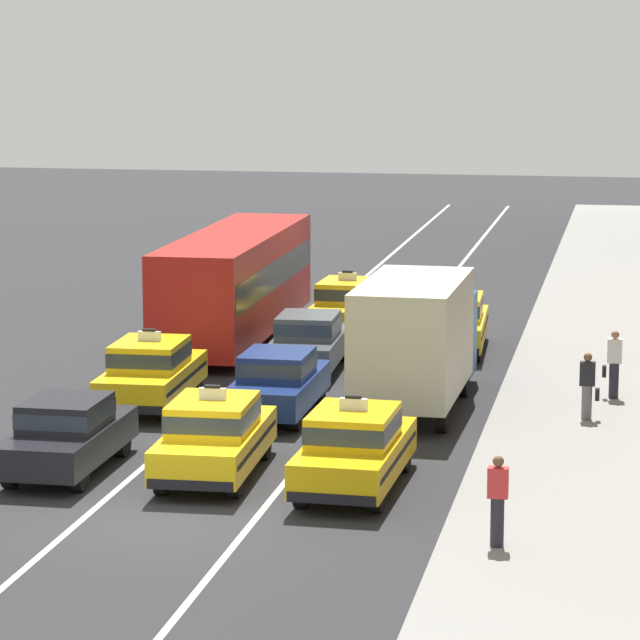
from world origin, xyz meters
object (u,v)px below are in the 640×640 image
taxi_center_fourth (348,305)px  box_truck_right_second (417,337)px  sedan_left_nearest (67,432)px  taxi_center_nearest (214,435)px  pedestrian_by_storefront (498,501)px  taxi_right_third (453,322)px  sedan_center_third (309,340)px  taxi_left_second (151,371)px  pedestrian_mid_block (614,364)px  bus_left_third (236,279)px  taxi_right_nearest (354,447)px  sedan_center_second (278,381)px  pedestrian_near_crosswalk (588,386)px

taxi_center_fourth → box_truck_right_second: box_truck_right_second is taller
sedan_left_nearest → taxi_center_fourth: taxi_center_fourth is taller
taxi_center_nearest → taxi_center_fourth: (-0.21, 16.96, 0.00)m
box_truck_right_second → pedestrian_by_storefront: size_ratio=4.27×
taxi_center_fourth → taxi_right_third: size_ratio=0.99×
sedan_center_third → box_truck_right_second: 5.34m
taxi_left_second → taxi_center_nearest: (3.19, -6.07, 0.00)m
pedestrian_mid_block → taxi_left_second: bearing=-167.5°
taxi_center_nearest → sedan_center_third: taxi_center_nearest is taller
taxi_right_third → taxi_left_second: bearing=-127.1°
taxi_center_nearest → box_truck_right_second: bearing=65.6°
sedan_center_third → taxi_left_second: bearing=-120.4°
sedan_left_nearest → bus_left_third: bus_left_third is taller
box_truck_right_second → taxi_right_third: (0.05, 7.50, -0.90)m
taxi_center_fourth → taxi_right_third: 4.19m
taxi_right_third → pedestrian_by_storefront: bearing=-81.2°
taxi_right_nearest → box_truck_right_second: bearing=88.2°
taxi_center_nearest → taxi_center_fourth: bearing=90.7°
bus_left_third → taxi_right_third: (6.64, -0.69, -0.94)m
taxi_right_nearest → taxi_right_third: size_ratio=0.99×
taxi_left_second → taxi_right_third: same height
taxi_center_nearest → taxi_right_nearest: size_ratio=1.01×
sedan_left_nearest → taxi_center_nearest: taxi_center_nearest is taller
sedan_center_second → bus_left_third: bearing=109.6°
sedan_center_third → taxi_center_fourth: 5.88m
sedan_left_nearest → taxi_center_nearest: (3.11, 0.22, 0.03)m
sedan_center_third → taxi_center_fourth: bearing=89.5°
sedan_left_nearest → taxi_left_second: (-0.08, 6.29, 0.03)m
sedan_left_nearest → taxi_left_second: size_ratio=0.93×
taxi_center_fourth → sedan_center_second: bearing=-88.5°
taxi_left_second → pedestrian_mid_block: taxi_left_second is taller
pedestrian_by_storefront → taxi_left_second: bearing=132.8°
taxi_left_second → pedestrian_near_crosswalk: taxi_left_second is taller
sedan_center_third → taxi_right_nearest: (3.26, -11.50, 0.03)m
taxi_left_second → sedan_center_second: (3.28, -0.40, -0.03)m
sedan_center_second → pedestrian_mid_block: 8.38m
bus_left_third → pedestrian_mid_block: bus_left_third is taller
taxi_right_third → pedestrian_mid_block: (4.67, -6.11, 0.12)m
pedestrian_near_crosswalk → sedan_left_nearest: bearing=-149.1°
taxi_center_nearest → taxi_center_fourth: 16.96m
sedan_left_nearest → taxi_right_third: 16.19m
sedan_left_nearest → bus_left_third: size_ratio=0.38×
taxi_center_fourth → pedestrian_near_crosswalk: (7.62, -10.88, 0.06)m
sedan_left_nearest → pedestrian_near_crosswalk: pedestrian_near_crosswalk is taller
taxi_center_nearest → pedestrian_near_crosswalk: bearing=39.4°
sedan_center_second → box_truck_right_second: 3.61m
bus_left_third → box_truck_right_second: bearing=-51.2°
sedan_center_third → pedestrian_near_crosswalk: (7.66, -5.00, 0.09)m
taxi_left_second → taxi_right_nearest: bearing=-46.3°
taxi_left_second → box_truck_right_second: size_ratio=0.66×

